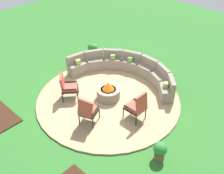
% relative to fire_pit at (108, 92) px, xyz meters
% --- Properties ---
extents(ground_plane, '(24.00, 24.00, 0.00)m').
position_rel_fire_pit_xyz_m(ground_plane, '(0.00, 0.00, -0.32)').
color(ground_plane, '#2D6B28').
extents(patio_circle, '(5.30, 5.30, 0.06)m').
position_rel_fire_pit_xyz_m(patio_circle, '(0.00, 0.00, -0.29)').
color(patio_circle, tan).
rests_on(patio_circle, ground_plane).
extents(fire_pit, '(0.86, 0.86, 0.68)m').
position_rel_fire_pit_xyz_m(fire_pit, '(0.00, 0.00, 0.00)').
color(fire_pit, gray).
rests_on(fire_pit, patio_circle).
extents(curved_stone_bench, '(4.38, 2.45, 0.84)m').
position_rel_fire_pit_xyz_m(curved_stone_bench, '(-0.47, 1.54, 0.07)').
color(curved_stone_bench, gray).
rests_on(curved_stone_bench, patio_circle).
extents(lounge_chair_front_left, '(0.80, 0.82, 1.03)m').
position_rel_fire_pit_xyz_m(lounge_chair_front_left, '(-1.11, -0.99, 0.27)').
color(lounge_chair_front_left, black).
rests_on(lounge_chair_front_left, patio_circle).
extents(lounge_chair_front_right, '(0.70, 0.72, 1.08)m').
position_rel_fire_pit_xyz_m(lounge_chair_front_right, '(0.43, -1.42, 0.29)').
color(lounge_chair_front_right, black).
rests_on(lounge_chair_front_right, patio_circle).
extents(lounge_chair_back_left, '(0.66, 0.55, 1.09)m').
position_rel_fire_pit_xyz_m(lounge_chair_back_left, '(1.48, -0.20, 0.30)').
color(lounge_chair_back_left, black).
rests_on(lounge_chair_back_left, patio_circle).
extents(potted_plant_0, '(0.35, 0.35, 0.66)m').
position_rel_fire_pit_xyz_m(potted_plant_0, '(-2.83, 1.85, 0.04)').
color(potted_plant_0, brown).
rests_on(potted_plant_0, ground_plane).
extents(potted_plant_1, '(0.34, 0.34, 0.56)m').
position_rel_fire_pit_xyz_m(potted_plant_1, '(-2.87, 2.07, -0.00)').
color(potted_plant_1, '#605B56').
rests_on(potted_plant_1, ground_plane).
extents(potted_plant_2, '(0.40, 0.40, 0.60)m').
position_rel_fire_pit_xyz_m(potted_plant_2, '(2.94, -1.01, 0.01)').
color(potted_plant_2, brown).
rests_on(potted_plant_2, ground_plane).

